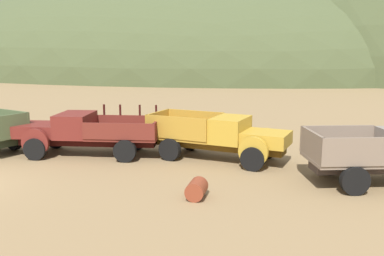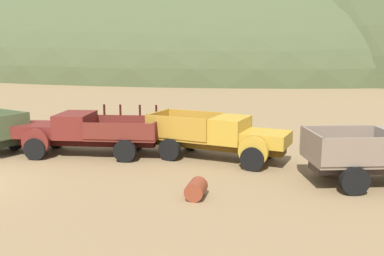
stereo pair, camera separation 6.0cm
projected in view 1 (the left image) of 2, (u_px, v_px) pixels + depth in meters
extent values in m
ellipsoid|color=#424C2D|center=(164.00, 74.00, 79.35)|extent=(106.57, 53.61, 35.28)
cube|color=#495735|center=(8.00, 120.00, 19.79)|extent=(3.01, 1.05, 0.95)
cube|color=#495735|center=(9.00, 126.00, 18.19)|extent=(0.69, 1.88, 0.95)
cylinder|color=black|center=(14.00, 140.00, 19.87)|extent=(1.00, 0.56, 0.96)
cube|color=black|center=(89.00, 140.00, 18.91)|extent=(6.21, 2.06, 0.36)
cube|color=maroon|center=(40.00, 130.00, 19.02)|extent=(2.22, 2.09, 0.55)
cube|color=#B7B2A8|center=(21.00, 130.00, 19.10)|extent=(0.29, 1.22, 0.44)
cylinder|color=maroon|center=(55.00, 133.00, 20.10)|extent=(1.21, 0.39, 1.20)
cylinder|color=maroon|center=(35.00, 142.00, 18.02)|extent=(1.21, 0.39, 1.20)
cube|color=maroon|center=(75.00, 125.00, 18.83)|extent=(1.76, 2.27, 1.05)
cube|color=black|center=(61.00, 120.00, 18.84)|extent=(0.35, 1.72, 0.59)
cube|color=maroon|center=(125.00, 136.00, 18.72)|extent=(3.42, 2.65, 0.12)
cube|color=maroon|center=(130.00, 123.00, 19.69)|extent=(3.07, 0.64, 0.70)
cube|color=maroon|center=(118.00, 131.00, 17.59)|extent=(3.07, 0.64, 0.70)
cube|color=maroon|center=(158.00, 127.00, 18.51)|extent=(0.47, 2.13, 0.70)
cube|color=black|center=(156.00, 110.00, 19.47)|extent=(0.09, 0.09, 0.50)
cube|color=black|center=(140.00, 110.00, 19.54)|extent=(0.09, 0.09, 0.50)
cube|color=black|center=(120.00, 110.00, 19.62)|extent=(0.09, 0.09, 0.50)
cube|color=black|center=(104.00, 110.00, 19.69)|extent=(0.09, 0.09, 0.50)
cylinder|color=black|center=(56.00, 138.00, 20.20)|extent=(0.99, 0.44, 0.96)
cylinder|color=black|center=(35.00, 149.00, 18.02)|extent=(0.99, 0.44, 0.96)
cylinder|color=black|center=(136.00, 140.00, 19.86)|extent=(0.99, 0.44, 0.96)
cylinder|color=black|center=(125.00, 151.00, 17.68)|extent=(0.99, 0.44, 0.96)
cube|color=#593D12|center=(218.00, 145.00, 18.08)|extent=(5.80, 1.91, 0.36)
cube|color=#B28928|center=(266.00, 139.00, 17.12)|extent=(2.07, 1.95, 0.55)
cube|color=#B7B2A8|center=(287.00, 141.00, 16.78)|extent=(0.28, 1.14, 0.44)
cylinder|color=#B28928|center=(253.00, 152.00, 16.41)|extent=(1.21, 0.38, 1.20)
cylinder|color=#B28928|center=(267.00, 142.00, 18.17)|extent=(1.21, 0.38, 1.20)
cube|color=#B28928|center=(230.00, 129.00, 17.73)|extent=(1.64, 2.12, 1.05)
cube|color=black|center=(244.00, 126.00, 17.44)|extent=(0.33, 1.61, 0.59)
cube|color=#A47826|center=(185.00, 136.00, 18.69)|extent=(3.20, 2.47, 0.12)
cube|color=#A47826|center=(175.00, 128.00, 17.70)|extent=(2.87, 0.60, 0.95)
cube|color=#A47826|center=(195.00, 121.00, 19.48)|extent=(2.87, 0.60, 0.95)
cube|color=#A47826|center=(158.00, 122.00, 19.17)|extent=(0.44, 1.99, 0.95)
cylinder|color=black|center=(253.00, 159.00, 16.41)|extent=(0.99, 0.44, 0.96)
cylinder|color=black|center=(267.00, 148.00, 18.27)|extent=(0.99, 0.44, 0.96)
cylinder|color=black|center=(170.00, 150.00, 17.94)|extent=(0.99, 0.44, 0.96)
cylinder|color=black|center=(190.00, 140.00, 19.79)|extent=(0.99, 0.44, 0.96)
cube|color=#746354|center=(348.00, 159.00, 14.74)|extent=(3.31, 2.93, 0.12)
cube|color=#746354|center=(363.00, 152.00, 13.57)|extent=(2.66, 0.97, 0.95)
cube|color=#746354|center=(337.00, 138.00, 15.70)|extent=(2.66, 0.97, 0.95)
cube|color=#746354|center=(312.00, 145.00, 14.56)|extent=(0.78, 2.09, 0.95)
cylinder|color=black|center=(355.00, 181.00, 13.69)|extent=(1.00, 0.57, 0.96)
cylinder|color=black|center=(329.00, 162.00, 15.91)|extent=(1.00, 0.57, 0.96)
cylinder|color=brown|center=(197.00, 189.00, 13.42)|extent=(0.63, 0.88, 0.60)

